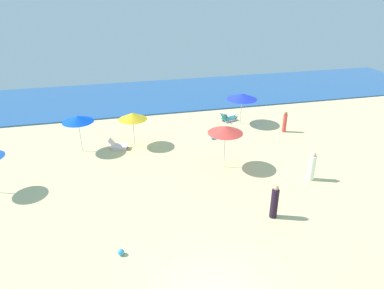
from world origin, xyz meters
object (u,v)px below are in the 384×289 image
at_px(beachgoer_2, 312,167).
at_px(beachgoer_0, 285,122).
at_px(umbrella_0, 242,96).
at_px(lounge_chair_4_0, 118,145).
at_px(lounge_chair_0_1, 228,118).
at_px(umbrella_4, 133,116).
at_px(umbrella_3, 78,119).
at_px(beach_ball_1, 121,252).
at_px(lounge_chair_0_0, 228,116).
at_px(umbrella_1, 225,130).
at_px(beach_ball_0, 213,138).
at_px(beachgoer_1, 274,202).

bearing_deg(beachgoer_2, beachgoer_0, 144.82).
relative_size(umbrella_0, lounge_chair_4_0, 1.81).
height_order(lounge_chair_0_1, umbrella_4, umbrella_4).
bearing_deg(umbrella_3, beach_ball_1, -79.46).
xyz_separation_m(lounge_chair_0_0, beach_ball_1, (-9.37, -13.74, -0.09)).
distance_m(umbrella_0, umbrella_1, 7.27).
height_order(umbrella_3, beachgoer_0, umbrella_3).
relative_size(umbrella_1, beach_ball_0, 10.28).
height_order(umbrella_0, lounge_chair_4_0, umbrella_0).
xyz_separation_m(umbrella_3, beachgoer_0, (14.49, -0.21, -1.51)).
bearing_deg(beachgoer_0, lounge_chair_0_1, 26.84).
height_order(umbrella_1, umbrella_4, umbrella_1).
xyz_separation_m(umbrella_4, lounge_chair_4_0, (-1.12, -0.24, -1.88)).
bearing_deg(umbrella_0, beachgoer_2, -84.85).
distance_m(umbrella_1, beachgoer_0, 7.53).
height_order(umbrella_1, beach_ball_0, umbrella_1).
bearing_deg(lounge_chair_4_0, beachgoer_2, -105.71).
bearing_deg(umbrella_4, lounge_chair_0_1, 20.09).
distance_m(beachgoer_2, beach_ball_1, 11.36).
relative_size(lounge_chair_0_0, beach_ball_0, 5.86).
xyz_separation_m(beachgoer_0, beachgoer_1, (-5.36, -9.32, 0.06)).
xyz_separation_m(umbrella_0, umbrella_3, (-11.91, -2.06, 0.03)).
relative_size(lounge_chair_0_1, umbrella_4, 0.60).
bearing_deg(beachgoer_2, beach_ball_0, -170.32).
height_order(umbrella_0, beachgoer_0, umbrella_0).
bearing_deg(lounge_chair_0_1, beachgoer_2, 171.63).
bearing_deg(umbrella_1, umbrella_4, 139.03).
relative_size(lounge_chair_0_0, lounge_chair_0_1, 1.07).
relative_size(umbrella_1, umbrella_3, 1.08).
height_order(beachgoer_1, beachgoer_2, beachgoer_1).
distance_m(lounge_chair_4_0, beachgoer_2, 12.33).
distance_m(umbrella_3, beachgoer_1, 13.28).
height_order(lounge_chair_0_0, lounge_chair_4_0, lounge_chair_4_0).
bearing_deg(beachgoer_2, lounge_chair_4_0, -142.71).
distance_m(umbrella_3, beach_ball_1, 10.79).
xyz_separation_m(beachgoer_1, beach_ball_1, (-7.20, -0.87, -0.68)).
relative_size(umbrella_0, umbrella_4, 1.04).
height_order(umbrella_0, beach_ball_0, umbrella_0).
relative_size(lounge_chair_0_0, beach_ball_1, 5.60).
bearing_deg(beachgoer_1, beachgoer_2, 46.59).
bearing_deg(lounge_chair_0_0, lounge_chair_0_1, 121.09).
bearing_deg(beachgoer_1, beach_ball_1, -163.25).
xyz_separation_m(umbrella_1, beachgoer_0, (6.08, 4.10, -1.70)).
bearing_deg(beach_ball_0, umbrella_4, 177.02).
bearing_deg(lounge_chair_4_0, umbrella_3, 101.05).
bearing_deg(beachgoer_2, umbrella_4, -146.73).
height_order(umbrella_4, beach_ball_0, umbrella_4).
relative_size(beachgoer_0, beachgoer_1, 0.91).
bearing_deg(lounge_chair_0_0, beach_ball_0, 106.59).
bearing_deg(lounge_chair_4_0, lounge_chair_0_0, -51.51).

